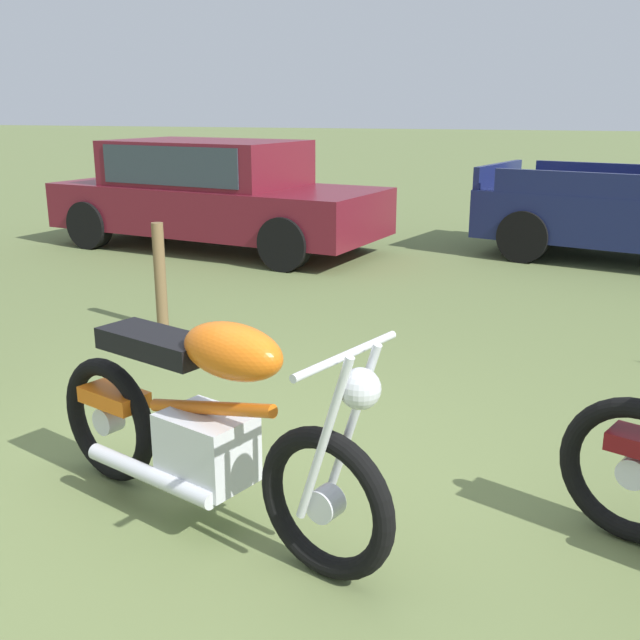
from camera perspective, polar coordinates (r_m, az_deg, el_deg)
ground_plane at (r=3.86m, az=-7.69°, el=-13.10°), size 120.00×120.00×0.00m
motorcycle_orange at (r=3.42m, az=-8.71°, el=-7.89°), size 1.96×0.93×1.02m
car_burgundy at (r=10.23m, az=-8.21°, el=9.87°), size 4.69×2.47×1.43m
fence_post_wooden at (r=6.54m, az=-12.10°, el=3.26°), size 0.10×0.10×0.93m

